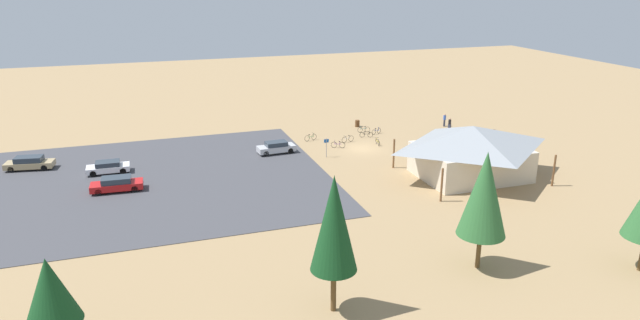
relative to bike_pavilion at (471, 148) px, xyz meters
The scene contains 22 objects.
ground 14.36m from the bike_pavilion, 62.56° to the right, with size 160.00×160.00×0.00m, color #9E7F56.
parking_lot_asphalt 34.80m from the bike_pavilion, 15.09° to the right, with size 40.05×30.09×0.05m, color #424247.
bike_pavilion is the anchor object (origin of this frame).
trash_bin 22.35m from the bike_pavilion, 81.41° to the right, with size 0.60×0.60×0.90m, color brown.
lot_sign 15.93m from the bike_pavilion, 42.54° to the right, with size 0.56×0.08×2.20m.
pine_mideast 40.82m from the bike_pavilion, 25.37° to the left, with size 2.94×2.94×5.81m.
pine_east 19.41m from the bike_pavilion, 58.94° to the left, with size 3.35×3.35×8.54m.
pine_far_east 28.25m from the bike_pavilion, 40.54° to the left, with size 2.84×2.84×8.83m.
bicycle_teal_near_sign 19.65m from the bike_pavilion, 79.41° to the right, with size 1.67×0.48×0.82m.
bicycle_yellow_edge_south 14.17m from the bike_pavilion, 72.33° to the right, with size 0.48×1.72×0.79m.
bicycle_blue_front_row 18.17m from the bike_pavilion, 82.51° to the right, with size 1.51×0.71×0.81m.
bicycle_green_yard_center 21.11m from the bike_pavilion, 57.26° to the right, with size 1.73×0.66×0.90m.
bicycle_black_yard_left 17.49m from the bike_pavilion, 75.84° to the right, with size 1.60×0.62×0.77m.
bicycle_purple_edge_north 16.65m from the bike_pavilion, 56.03° to the right, with size 1.54×0.80×0.86m.
bicycle_white_trailside 17.30m from the bike_pavilion, 64.97° to the right, with size 1.72×0.58×0.86m.
car_silver_mid_lot 21.79m from the bike_pavilion, 39.67° to the right, with size 4.37×1.98×1.37m.
car_tan_near_entry 45.90m from the bike_pavilion, 21.29° to the right, with size 5.01×2.51×1.40m.
car_white_front_row 37.20m from the bike_pavilion, 20.12° to the right, with size 4.27×1.88×1.26m.
car_red_second_row 34.79m from the bike_pavilion, 11.76° to the right, with size 4.86×2.08×1.38m.
visitor_near_lot 18.38m from the bike_pavilion, 114.71° to the right, with size 0.36×0.37×1.62m.
visitor_at_bikes 20.18m from the bike_pavilion, 113.32° to the right, with size 0.38×0.40×1.72m.
visitor_crossing_yard 8.92m from the bike_pavilion, 102.76° to the right, with size 0.39×0.40×1.72m.
Camera 1 is at (25.31, 59.04, 19.66)m, focal length 31.79 mm.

